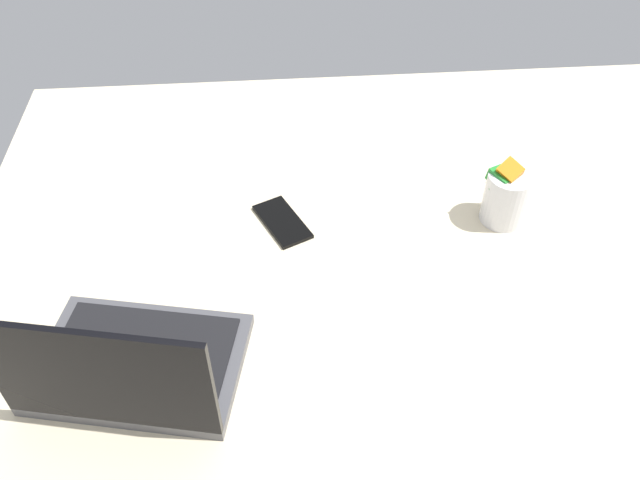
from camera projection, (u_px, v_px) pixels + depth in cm
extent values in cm
cube|color=beige|center=(427.00, 295.00, 131.03)|extent=(180.00, 140.00, 18.00)
cube|color=#4C4C51|center=(141.00, 363.00, 107.37)|extent=(37.07, 29.37, 2.00)
cube|color=black|center=(142.00, 351.00, 107.60)|extent=(31.91, 22.67, 0.40)
cube|color=black|center=(100.00, 379.00, 91.54)|extent=(32.48, 7.85, 21.00)
cylinder|color=silver|center=(506.00, 198.00, 130.26)|extent=(9.00, 9.00, 11.00)
cube|color=red|center=(502.00, 205.00, 132.33)|extent=(6.15, 6.42, 4.00)
cube|color=red|center=(506.00, 201.00, 130.69)|extent=(7.75, 7.69, 7.03)
cube|color=red|center=(506.00, 194.00, 129.49)|extent=(6.62, 5.92, 4.04)
cube|color=#268C33|center=(503.00, 186.00, 128.42)|extent=(6.64, 4.58, 5.87)
cube|color=#268C33|center=(504.00, 177.00, 127.74)|extent=(7.01, 6.70, 3.55)
cube|color=orange|center=(510.00, 171.00, 126.21)|extent=(5.71, 5.94, 4.91)
cube|color=black|center=(282.00, 222.00, 132.75)|extent=(12.14, 15.56, 0.80)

